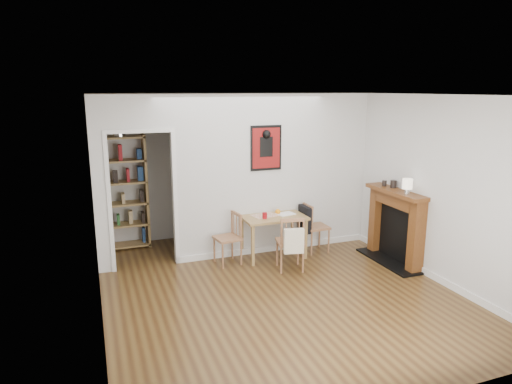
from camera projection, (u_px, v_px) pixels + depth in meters
name	position (u px, v px, depth m)	size (l,w,h in m)	color
ground	(274.00, 287.00, 6.28)	(5.20, 5.20, 0.00)	brown
room_shell	(248.00, 177.00, 7.26)	(5.20, 5.20, 5.20)	silver
dining_table	(273.00, 221.00, 7.30)	(1.01, 0.64, 0.69)	#9D7B49
chair_left	(227.00, 239.00, 7.05)	(0.46, 0.46, 0.81)	#A2704B
chair_right	(315.00, 227.00, 7.59)	(0.47, 0.42, 0.83)	#A2704B
chair_front	(290.00, 242.00, 6.81)	(0.51, 0.55, 0.85)	#A2704B
bookshelf	(123.00, 193.00, 7.67)	(0.81, 0.33, 1.93)	#9D7B49
fireplace	(396.00, 224.00, 7.11)	(0.45, 1.25, 1.16)	brown
red_glass	(265.00, 216.00, 7.13)	(0.08, 0.08, 0.10)	maroon
orange_fruit	(278.00, 212.00, 7.38)	(0.08, 0.08, 0.08)	orange
placemat	(265.00, 215.00, 7.31)	(0.39, 0.29, 0.00)	beige
notebook	(286.00, 214.00, 7.38)	(0.28, 0.21, 0.01)	white
mantel_lamp	(407.00, 185.00, 6.64)	(0.15, 0.15, 0.23)	silver
ceramic_jar_a	(393.00, 184.00, 7.11)	(0.10, 0.10, 0.12)	black
ceramic_jar_b	(384.00, 183.00, 7.23)	(0.07, 0.07, 0.09)	black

